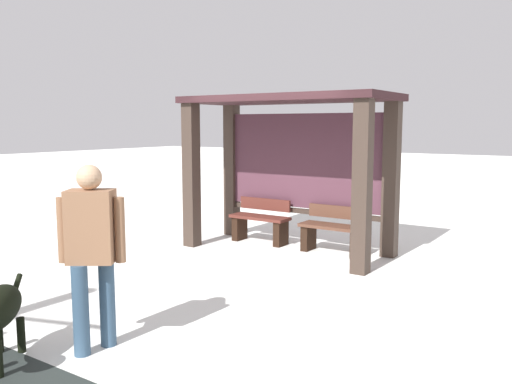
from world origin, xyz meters
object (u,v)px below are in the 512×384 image
Objects in this scene: bus_shelter at (292,143)px; bench_center_inside at (333,232)px; person_walking at (92,244)px; bench_left_inside at (260,223)px.

bus_shelter reaches higher than bench_center_inside.
bench_left_inside is at bearing 104.68° from person_walking.
bus_shelter is 4.42m from person_walking.
person_walking is at bearing -75.32° from bench_left_inside.
bench_center_inside is at bearing 87.55° from person_walking.
person_walking is at bearing -83.56° from bus_shelter.
bench_center_inside is at bearing 0.02° from bench_left_inside.
bench_left_inside is at bearing 169.49° from bus_shelter.
person_walking is (-0.19, -4.45, 0.63)m from bench_center_inside.
bench_left_inside is (-0.68, 0.13, -1.36)m from bus_shelter.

